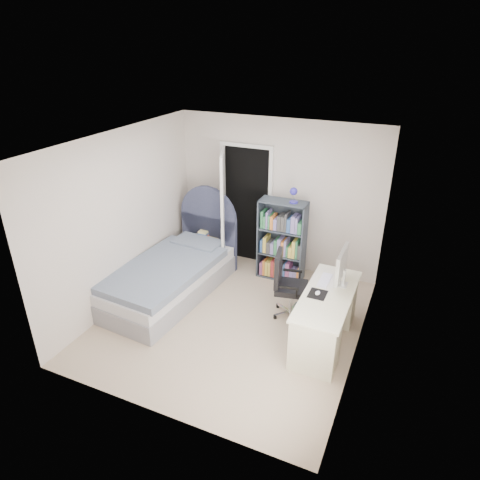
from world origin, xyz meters
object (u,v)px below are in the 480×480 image
at_px(nightstand, 207,242).
at_px(desk, 326,315).
at_px(bed, 173,274).
at_px(office_chair, 286,282).
at_px(bookcase, 282,244).
at_px(floor_lamp, 217,233).

height_order(nightstand, desk, desk).
xyz_separation_m(bed, office_chair, (1.76, 0.13, 0.22)).
height_order(bookcase, desk, bookcase).
bearing_deg(bed, floor_lamp, 82.83).
bearing_deg(office_chair, bed, -175.74).
distance_m(desk, office_chair, 0.76).
bearing_deg(office_chair, nightstand, 152.50).
bearing_deg(desk, bed, 174.72).
height_order(nightstand, floor_lamp, floor_lamp).
distance_m(floor_lamp, desk, 2.67).
bearing_deg(office_chair, desk, -28.29).
relative_size(floor_lamp, bookcase, 0.82).
distance_m(floor_lamp, office_chair, 1.93).
bearing_deg(bookcase, nightstand, -176.43).
bearing_deg(floor_lamp, bed, -97.17).
bearing_deg(desk, office_chair, 151.71).
relative_size(floor_lamp, desk, 0.88).
height_order(desk, office_chair, desk).
xyz_separation_m(bookcase, office_chair, (0.39, -0.97, -0.07)).
bearing_deg(bed, nightstand, 86.97).
bearing_deg(desk, nightstand, 152.28).
bearing_deg(bed, desk, -5.28).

